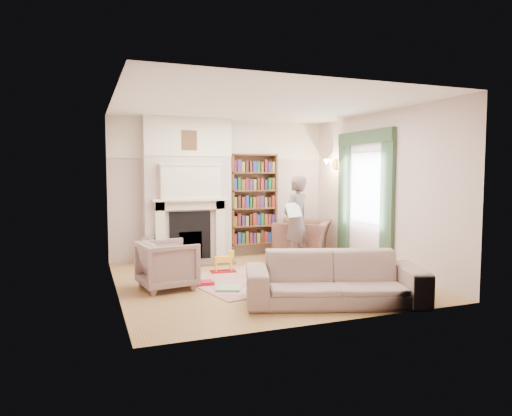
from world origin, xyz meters
name	(u,v)px	position (x,y,z in m)	size (l,w,h in m)	color
floor	(261,280)	(0.00, 0.00, 0.00)	(4.50, 4.50, 0.00)	olive
ceiling	(262,105)	(0.00, 0.00, 2.80)	(4.50, 4.50, 0.00)	white
wall_back	(222,189)	(0.00, 2.25, 1.40)	(4.50, 4.50, 0.00)	beige
wall_front	(334,202)	(0.00, -2.25, 1.40)	(4.50, 4.50, 0.00)	beige
wall_left	(115,196)	(-2.25, 0.00, 1.40)	(4.50, 4.50, 0.00)	beige
wall_right	(379,191)	(2.25, 0.00, 1.40)	(4.50, 4.50, 0.00)	beige
fireplace	(188,190)	(-0.75, 2.05, 1.39)	(1.70, 0.58, 2.80)	beige
bookcase	(253,199)	(0.65, 2.12, 1.18)	(1.00, 0.24, 1.85)	brown
window	(366,188)	(2.23, 0.40, 1.45)	(0.02, 0.90, 1.30)	silver
curtain_left	(387,204)	(2.20, -0.30, 1.20)	(0.07, 0.32, 2.40)	#2A422C
curtain_right	(344,199)	(2.20, 1.10, 1.20)	(0.07, 0.32, 2.40)	#2A422C
pelmet	(365,137)	(2.19, 0.40, 2.38)	(0.09, 1.70, 0.24)	#2A422C
wall_sconce	(327,164)	(2.03, 1.50, 1.90)	(0.20, 0.24, 0.24)	gold
rug	(265,277)	(0.12, 0.13, 0.01)	(2.50, 1.92, 0.01)	#C0AA91
armchair_reading	(303,240)	(1.46, 1.42, 0.38)	(1.18, 1.03, 0.76)	#492727
armchair_left	(167,265)	(-1.52, -0.02, 0.36)	(0.77, 0.79, 0.72)	#A39286
sofa	(334,278)	(0.42, -1.59, 0.34)	(2.33, 0.91, 0.68)	#9E9782
man_reading	(296,221)	(1.01, 0.82, 0.84)	(0.61, 0.40, 1.68)	#564944
newspaper	(294,210)	(0.86, 0.62, 1.06)	(0.38, 0.02, 0.27)	white
coffee_table	(389,279)	(1.36, -1.50, 0.23)	(0.70, 0.45, 0.45)	#352012
paraffin_heater	(148,251)	(-1.58, 1.78, 0.28)	(0.24, 0.24, 0.55)	#ADAFB5
rocking_horse	(223,262)	(-0.44, 0.70, 0.19)	(0.44, 0.18, 0.39)	yellow
board_game	(228,288)	(-0.70, -0.43, 0.03)	(0.35, 0.35, 0.03)	#DFE550
game_box_lid	(203,283)	(-0.99, -0.03, 0.04)	(0.33, 0.22, 0.05)	#B61429
comic_annuals	(285,283)	(0.25, -0.39, 0.02)	(0.56, 0.61, 0.02)	red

